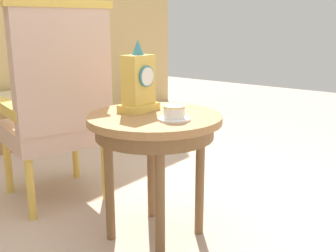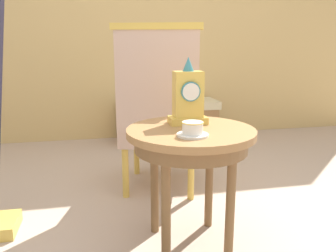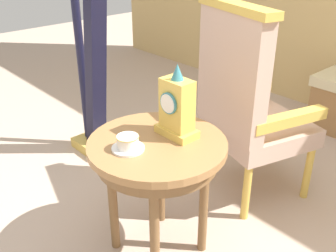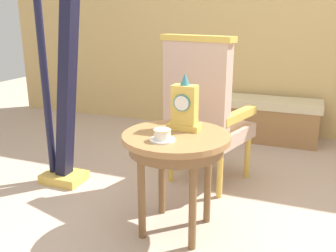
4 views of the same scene
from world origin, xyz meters
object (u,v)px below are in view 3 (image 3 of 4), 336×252
at_px(mantel_clock, 177,108).
at_px(harp, 91,55).
at_px(teacup_left, 128,143).
at_px(armchair, 247,103).
at_px(side_table, 157,157).

bearing_deg(mantel_clock, harp, 168.13).
distance_m(teacup_left, armchair, 0.82).
distance_m(side_table, mantel_clock, 0.24).
height_order(side_table, teacup_left, teacup_left).
relative_size(teacup_left, armchair, 0.12).
bearing_deg(side_table, mantel_clock, 83.39).
relative_size(teacup_left, mantel_clock, 0.42).
bearing_deg(teacup_left, armchair, 89.82).
bearing_deg(harp, armchair, 19.63).
distance_m(side_table, harp, 1.09).
distance_m(armchair, harp, 1.07).
bearing_deg(harp, side_table, -17.51).
relative_size(side_table, armchair, 0.55).
height_order(teacup_left, armchair, armchair).
height_order(mantel_clock, harp, harp).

